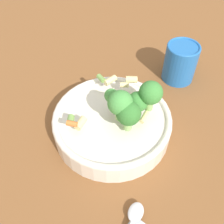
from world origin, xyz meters
The scene contains 4 objects.
ground_plane centered at (0.00, 0.00, 0.00)m, with size 3.00×3.00×0.00m, color brown.
bowl centered at (0.00, 0.00, 0.03)m, with size 0.25×0.25×0.05m.
pasta_salad centered at (-0.03, 0.01, 0.10)m, with size 0.19×0.16×0.08m.
cup centered at (-0.19, -0.15, 0.05)m, with size 0.08×0.08×0.10m.
Camera 1 is at (0.04, 0.34, 0.46)m, focal length 42.00 mm.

